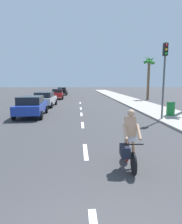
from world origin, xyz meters
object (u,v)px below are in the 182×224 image
parked_car_blue (31,106)px  trash_bin_near (171,109)px  cyclist (129,142)px  palm_tree_far (149,66)px  parked_car_black (62,91)px  traffic_signal (165,67)px  parked_car_red (57,94)px  parked_car_silver (45,99)px

parked_car_blue → trash_bin_near: (10.58, -0.99, -0.20)m
trash_bin_near → parked_car_blue: bearing=174.6°
cyclist → parked_car_blue: cyclist is taller
palm_tree_far → trash_bin_near: bearing=-103.0°
parked_car_black → palm_tree_far: size_ratio=0.65×
cyclist → trash_bin_near: 10.21m
parked_car_blue → traffic_signal: traffic_signal is taller
parked_car_red → palm_tree_far: palm_tree_far is taller
cyclist → trash_bin_near: size_ratio=1.82×
traffic_signal → parked_car_red: bearing=116.3°
parked_car_silver → parked_car_black: size_ratio=1.07×
palm_tree_far → traffic_signal: bearing=-106.2°
parked_car_blue → parked_car_black: same height
cyclist → parked_car_red: size_ratio=0.46×
parked_car_black → traffic_signal: (8.96, -27.64, 2.77)m
parked_car_blue → parked_car_silver: 6.27m
parked_car_black → traffic_signal: size_ratio=0.82×
parked_car_blue → parked_car_silver: (0.02, 6.27, 0.00)m
cyclist → parked_car_black: bearing=-79.3°
parked_car_black → trash_bin_near: parked_car_black is taller
parked_car_silver → parked_car_black: same height
parked_car_blue → parked_car_black: size_ratio=1.07×
parked_car_silver → cyclist: bearing=-69.8°
palm_tree_far → trash_bin_near: size_ratio=6.60×
traffic_signal → parked_car_black: bearing=108.0°
parked_car_black → traffic_signal: traffic_signal is taller
parked_car_red → trash_bin_near: bearing=-61.6°
parked_car_blue → traffic_signal: (9.36, -2.29, 2.77)m
parked_car_silver → parked_car_red: 9.57m
traffic_signal → trash_bin_near: size_ratio=5.21×
parked_car_blue → parked_car_black: 25.36m
parked_car_black → palm_tree_far: 18.52m
parked_car_red → trash_bin_near: 19.67m
parked_car_blue → trash_bin_near: 10.63m
parked_car_red → parked_car_black: size_ratio=0.92×
palm_tree_far → trash_bin_near: (-3.32, -14.32, -4.23)m
cyclist → parked_car_red: bearing=-76.5°
cyclist → trash_bin_near: (5.44, 8.64, -0.19)m
parked_car_silver → parked_car_black: bearing=91.2°
traffic_signal → cyclist: bearing=-119.9°
parked_car_black → trash_bin_near: bearing=-68.1°
parked_car_red → parked_car_black: (0.00, 9.52, 0.00)m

